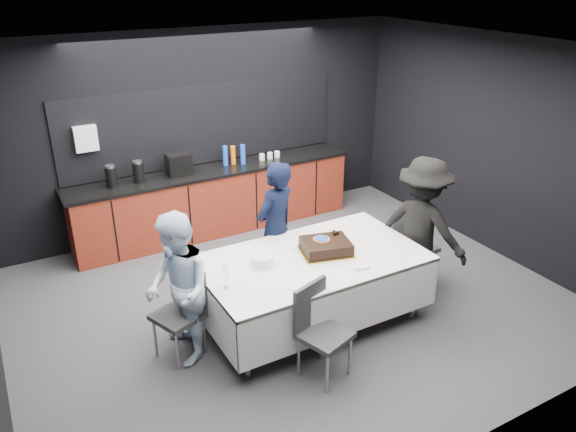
% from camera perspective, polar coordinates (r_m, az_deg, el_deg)
% --- Properties ---
extents(ground, '(6.00, 6.00, 0.00)m').
position_cam_1_polar(ground, '(6.53, 0.44, -8.72)').
color(ground, '#404145').
rests_on(ground, ground).
extents(room_shell, '(6.04, 5.04, 2.82)m').
position_cam_1_polar(room_shell, '(5.73, 0.50, 7.01)').
color(room_shell, white).
rests_on(room_shell, ground).
extents(kitchenette, '(4.10, 0.64, 2.05)m').
position_cam_1_polar(kitchenette, '(8.05, -7.52, 2.15)').
color(kitchenette, maroon).
rests_on(kitchenette, ground).
extents(party_table, '(2.32, 1.32, 0.78)m').
position_cam_1_polar(party_table, '(5.90, 2.39, -5.38)').
color(party_table, '#99999E').
rests_on(party_table, ground).
extents(cake_assembly, '(0.62, 0.55, 0.17)m').
position_cam_1_polar(cake_assembly, '(5.91, 3.88, -3.10)').
color(cake_assembly, gold).
rests_on(cake_assembly, party_table).
extents(plate_stack, '(0.23, 0.23, 0.10)m').
position_cam_1_polar(plate_stack, '(5.68, -2.65, -4.51)').
color(plate_stack, white).
rests_on(plate_stack, party_table).
extents(loose_plate_near, '(0.18, 0.18, 0.01)m').
position_cam_1_polar(loose_plate_near, '(5.35, 0.69, -7.04)').
color(loose_plate_near, white).
rests_on(loose_plate_near, party_table).
extents(loose_plate_right_a, '(0.22, 0.22, 0.01)m').
position_cam_1_polar(loose_plate_right_a, '(6.38, 8.24, -1.75)').
color(loose_plate_right_a, white).
rests_on(loose_plate_right_a, party_table).
extents(loose_plate_right_b, '(0.19, 0.19, 0.01)m').
position_cam_1_polar(loose_plate_right_b, '(5.96, 11.00, -3.98)').
color(loose_plate_right_b, white).
rests_on(loose_plate_right_b, party_table).
extents(loose_plate_far, '(0.19, 0.19, 0.01)m').
position_cam_1_polar(loose_plate_far, '(6.04, 0.33, -3.05)').
color(loose_plate_far, white).
rests_on(loose_plate_far, party_table).
extents(fork_pile, '(0.19, 0.14, 0.03)m').
position_cam_1_polar(fork_pile, '(5.68, 7.41, -5.12)').
color(fork_pile, white).
rests_on(fork_pile, party_table).
extents(champagne_flute, '(0.06, 0.06, 0.22)m').
position_cam_1_polar(champagne_flute, '(5.28, -6.38, -5.73)').
color(champagne_flute, white).
rests_on(champagne_flute, party_table).
extents(chair_left, '(0.54, 0.54, 0.92)m').
position_cam_1_polar(chair_left, '(5.61, -10.58, -8.86)').
color(chair_left, '#2B2C30').
rests_on(chair_left, ground).
extents(chair_right, '(0.44, 0.44, 0.92)m').
position_cam_1_polar(chair_right, '(6.82, 12.44, -2.64)').
color(chair_right, '#2B2C30').
rests_on(chair_right, ground).
extents(chair_near, '(0.53, 0.53, 0.92)m').
position_cam_1_polar(chair_near, '(5.26, 3.12, -10.93)').
color(chair_near, '#2B2C30').
rests_on(chair_near, ground).
extents(person_center, '(0.69, 0.58, 1.60)m').
position_cam_1_polar(person_center, '(6.38, -1.28, -1.32)').
color(person_center, black).
rests_on(person_center, ground).
extents(person_left, '(0.65, 0.80, 1.53)m').
position_cam_1_polar(person_left, '(5.42, -11.10, -7.35)').
color(person_left, '#C5DEF8').
rests_on(person_left, ground).
extents(person_right, '(0.99, 1.23, 1.67)m').
position_cam_1_polar(person_right, '(6.49, 13.42, -1.23)').
color(person_right, black).
rests_on(person_right, ground).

